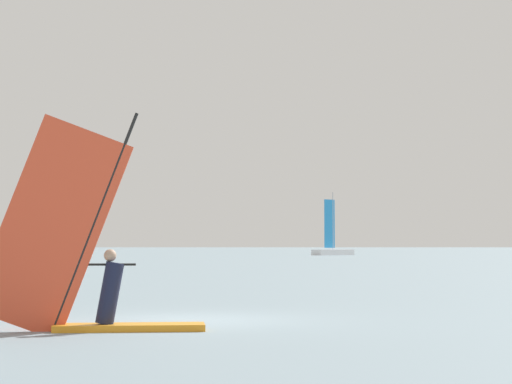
{
  "coord_description": "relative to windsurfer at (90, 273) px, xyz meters",
  "views": [
    {
      "loc": [
        8.77,
        -16.95,
        1.49
      ],
      "look_at": [
        -0.15,
        3.79,
        2.78
      ],
      "focal_mm": 66.31,
      "sensor_mm": 36.0,
      "label": 1
    }
  ],
  "objects": [
    {
      "name": "ground_plane",
      "position": [
        0.46,
        2.86,
        -1.02
      ],
      "size": [
        4000.0,
        4000.0,
        0.0
      ],
      "primitive_type": "plane",
      "color": "gray"
    },
    {
      "name": "small_sailboat",
      "position": [
        -39.46,
        130.29,
        -0.1
      ],
      "size": [
        5.1,
        8.25,
        10.13
      ],
      "rotation": [
        0.0,
        0.0,
        1.17
      ],
      "color": "white",
      "rests_on": "ground_plane"
    },
    {
      "name": "windsurfer",
      "position": [
        0.0,
        0.0,
        0.0
      ],
      "size": [
        3.76,
        2.31,
        4.02
      ],
      "rotation": [
        0.0,
        0.0,
        0.51
      ],
      "color": "orange",
      "rests_on": "ground_plane"
    }
  ]
}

